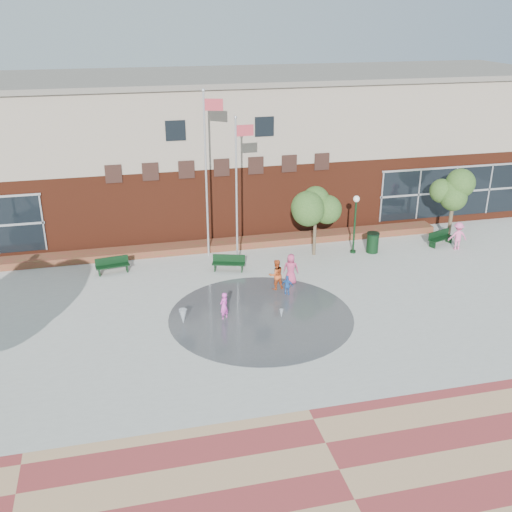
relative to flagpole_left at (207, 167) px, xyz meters
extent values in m
plane|color=#666056|center=(1.11, -10.67, -5.13)|extent=(120.00, 120.00, 0.00)
cube|color=#A8A8A0|center=(1.11, -6.67, -5.12)|extent=(46.00, 18.00, 0.01)
cube|color=#9A3434|center=(1.11, -17.67, -5.12)|extent=(46.00, 6.00, 0.01)
cylinder|color=#383A3D|center=(1.11, -7.67, -5.12)|extent=(8.40, 8.40, 0.01)
cube|color=#572111|center=(1.11, 6.83, -2.88)|extent=(44.00, 10.00, 4.50)
cube|color=gray|center=(1.11, 6.83, 1.62)|extent=(44.00, 10.00, 4.50)
cube|color=slate|center=(1.11, 6.83, 3.92)|extent=(44.40, 10.40, 0.30)
cube|color=black|center=(16.11, 1.81, -3.01)|extent=(10.00, 0.12, 3.19)
cube|color=black|center=(-1.39, 1.81, 1.67)|extent=(1.10, 0.10, 1.10)
cube|color=black|center=(3.61, 1.81, 1.67)|extent=(1.10, 0.10, 1.10)
cube|color=#A41629|center=(1.11, 0.93, -5.13)|extent=(26.00, 1.20, 0.40)
cylinder|color=silver|center=(-0.05, 0.01, -0.59)|extent=(0.11, 0.11, 9.06)
sphere|color=silver|center=(-0.05, 0.01, 3.99)|extent=(0.18, 0.18, 0.18)
cube|color=#B5343E|center=(0.43, -0.12, 3.27)|extent=(0.96, 0.29, 0.61)
cylinder|color=silver|center=(1.22, -1.88, -1.14)|extent=(0.10, 0.10, 7.97)
sphere|color=silver|center=(1.22, -1.88, 2.89)|extent=(0.16, 0.16, 0.16)
cube|color=#B5343E|center=(1.68, -1.86, 2.23)|extent=(0.92, 0.06, 0.56)
cylinder|color=black|center=(8.05, -1.48, -3.59)|extent=(0.11, 0.11, 3.06)
cylinder|color=black|center=(8.05, -1.48, -5.05)|extent=(0.32, 0.32, 0.14)
sphere|color=silver|center=(8.05, -1.48, -1.90)|extent=(0.36, 0.36, 0.36)
cube|color=black|center=(-5.36, -1.22, -4.69)|extent=(1.78, 0.71, 0.06)
cube|color=black|center=(-5.39, -1.01, -4.47)|extent=(1.72, 0.29, 0.43)
cube|color=black|center=(0.64, -2.34, -4.69)|extent=(1.79, 0.98, 0.06)
cube|color=black|center=(0.71, -2.14, -4.47)|extent=(1.66, 0.56, 0.43)
cube|color=black|center=(13.52, -1.60, -4.69)|extent=(1.79, 1.06, 0.06)
cube|color=black|center=(13.44, -1.41, -4.47)|extent=(1.63, 0.66, 0.43)
cylinder|color=black|center=(9.14, -1.68, -4.56)|extent=(0.68, 0.68, 1.14)
cylinder|color=black|center=(9.14, -1.68, -3.97)|extent=(0.73, 0.73, 0.07)
cylinder|color=#4A3B2A|center=(5.78, -1.27, -3.81)|extent=(0.18, 0.18, 2.64)
cylinder|color=#4A3B2A|center=(14.43, -0.87, -3.85)|extent=(0.22, 0.22, 2.56)
cone|color=white|center=(-2.42, -7.55, -5.13)|extent=(0.36, 0.36, 0.70)
cone|color=white|center=(1.98, -8.00, -5.13)|extent=(0.18, 0.18, 0.41)
imported|color=#EC46C4|center=(-0.55, -7.46, -4.47)|extent=(0.57, 0.54, 1.31)
imported|color=#C94F20|center=(2.52, -5.05, -4.33)|extent=(0.86, 0.72, 1.59)
imported|color=#C53C69|center=(3.43, -4.56, -4.33)|extent=(0.90, 0.72, 1.59)
imported|color=blue|center=(2.89, -5.82, -4.61)|extent=(0.64, 0.55, 1.02)
imported|color=pink|center=(14.10, -2.37, -4.30)|extent=(1.15, 0.78, 1.65)
camera|label=1|loc=(-4.67, -30.99, 8.01)|focal=42.00mm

